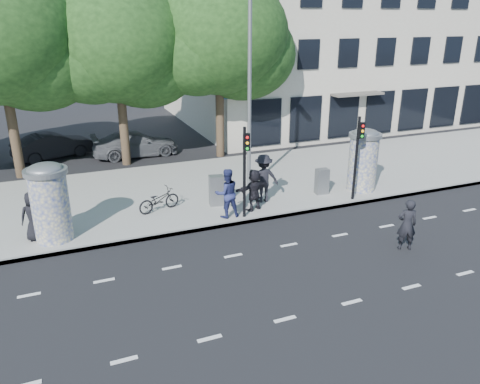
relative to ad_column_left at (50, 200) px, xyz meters
name	(u,v)px	position (x,y,z in m)	size (l,w,h in m)	color
ground	(310,264)	(7.20, -4.50, -1.54)	(120.00, 120.00, 0.00)	black
sidewalk	(225,186)	(7.20, 3.00, -1.46)	(40.00, 8.00, 0.15)	gray
curb	(262,219)	(7.20, -0.95, -1.46)	(40.00, 0.10, 0.16)	slate
lane_dash_near	(352,302)	(7.20, -6.70, -1.53)	(32.00, 0.12, 0.01)	silver
lane_dash_far	(289,245)	(7.20, -3.10, -1.53)	(32.00, 0.12, 0.01)	silver
ad_column_left	(50,200)	(0.00, 0.00, 0.00)	(1.36, 1.36, 2.65)	beige
ad_column_right	(363,158)	(12.40, 0.20, 0.00)	(1.36, 1.36, 2.65)	beige
traffic_pole_near	(245,164)	(6.60, -0.71, 0.69)	(0.22, 0.31, 3.40)	black
traffic_pole_far	(358,150)	(11.40, -0.71, 0.69)	(0.22, 0.31, 3.40)	black
street_lamp	(250,79)	(8.00, 2.13, 3.26)	(0.25, 0.93, 8.00)	slate
tree_near_left	(116,41)	(3.70, 8.20, 4.53)	(6.80, 6.80, 8.97)	#38281C
tree_center	(219,34)	(8.70, 7.80, 4.77)	(7.00, 7.00, 9.30)	#38281C
building	(320,34)	(19.20, 15.49, 4.46)	(20.30, 15.85, 12.00)	#BDB29E
ped_a	(34,216)	(-0.56, 0.17, -0.54)	(0.83, 0.54, 1.70)	black
ped_c	(227,193)	(6.00, -0.42, -0.45)	(0.91, 0.71, 1.87)	navy
ped_d	(263,178)	(7.90, 0.50, -0.41)	(1.26, 0.73, 1.95)	black
ped_f	(254,190)	(7.20, -0.17, -0.57)	(1.51, 0.54, 1.63)	black
man_road	(407,225)	(10.57, -4.75, -0.67)	(0.63, 0.41, 1.73)	black
bicycle	(159,200)	(3.79, 1.08, -0.94)	(1.70, 0.59, 0.89)	black
cabinet_left	(217,190)	(6.04, 0.84, -0.79)	(0.58, 0.42, 1.20)	slate
cabinet_right	(322,181)	(10.55, 0.38, -0.85)	(0.51, 0.37, 1.08)	slate
car_mid	(53,146)	(0.29, 10.83, -0.86)	(4.12, 1.44, 1.36)	black
car_right	(135,144)	(4.43, 9.55, -0.87)	(4.57, 1.86, 1.33)	#4E5055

